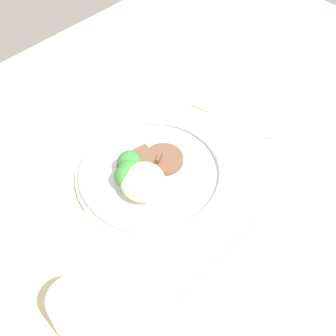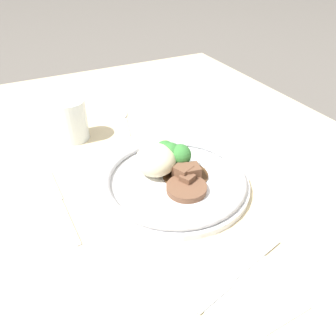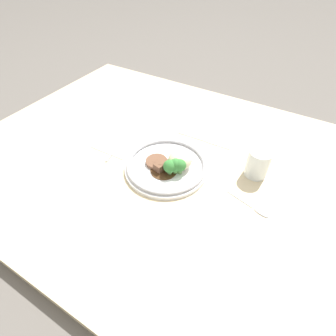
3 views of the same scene
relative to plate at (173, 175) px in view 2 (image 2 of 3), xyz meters
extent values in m
plane|color=#5B5651|center=(-0.03, 0.04, -0.06)|extent=(8.00, 8.00, 0.00)
cube|color=beige|center=(-0.03, 0.04, -0.04)|extent=(1.48, 1.10, 0.04)
cube|color=silver|center=(-0.24, 0.02, -0.02)|extent=(0.16, 0.14, 0.00)
cylinder|color=white|center=(-0.01, 0.00, -0.01)|extent=(0.29, 0.29, 0.01)
torus|color=#B2B2B7|center=(-0.01, 0.00, 0.00)|extent=(0.27, 0.27, 0.01)
ellipsoid|color=beige|center=(0.03, 0.02, 0.02)|extent=(0.08, 0.08, 0.06)
cylinder|color=brown|center=(-0.05, -0.01, 0.00)|extent=(0.08, 0.08, 0.01)
cylinder|color=#472D19|center=(-0.01, -0.03, -0.01)|extent=(0.09, 0.09, 0.00)
cube|color=brown|center=(-0.02, -0.03, 0.01)|extent=(0.04, 0.04, 0.03)
cube|color=brown|center=(-0.01, -0.02, 0.01)|extent=(0.04, 0.04, 0.03)
cube|color=brown|center=(-0.03, -0.01, 0.00)|extent=(0.03, 0.03, 0.02)
cylinder|color=#669E51|center=(0.03, -0.01, 0.00)|extent=(0.01, 0.01, 0.02)
sphere|color=#387F38|center=(0.03, -0.01, 0.03)|extent=(0.04, 0.04, 0.04)
cylinder|color=#669E51|center=(0.03, -0.01, 0.00)|extent=(0.01, 0.01, 0.02)
sphere|color=#387F38|center=(0.03, -0.01, 0.03)|extent=(0.04, 0.04, 0.04)
cylinder|color=#669E51|center=(0.02, -0.03, 0.00)|extent=(0.02, 0.02, 0.02)
sphere|color=#387F38|center=(0.02, -0.03, 0.03)|extent=(0.04, 0.04, 0.04)
cylinder|color=#669E51|center=(0.03, -0.02, 0.00)|extent=(0.01, 0.01, 0.02)
sphere|color=#387F38|center=(0.03, -0.02, 0.02)|extent=(0.04, 0.04, 0.04)
cylinder|color=#669E51|center=(0.05, -0.01, 0.00)|extent=(0.01, 0.01, 0.02)
sphere|color=#387F38|center=(0.05, -0.01, 0.03)|extent=(0.04, 0.04, 0.04)
cylinder|color=yellow|center=(0.26, 0.13, 0.01)|extent=(0.06, 0.06, 0.07)
cylinder|color=white|center=(0.26, 0.13, 0.03)|extent=(0.07, 0.07, 0.10)
cube|color=silver|center=(-0.22, -0.03, -0.02)|extent=(0.03, 0.11, 0.00)
cube|color=silver|center=(-0.25, 0.06, -0.02)|extent=(0.03, 0.07, 0.00)
cube|color=silver|center=(-0.01, 0.21, -0.02)|extent=(0.13, 0.01, 0.00)
cube|color=silver|center=(0.10, 0.21, -0.02)|extent=(0.09, 0.02, 0.00)
cube|color=silver|center=(0.25, 0.00, -0.02)|extent=(0.09, 0.03, 0.00)
ellipsoid|color=silver|center=(0.33, -0.02, -0.02)|extent=(0.05, 0.03, 0.01)
camera|label=1|loc=(0.36, 0.41, 0.67)|focal=50.00mm
camera|label=2|loc=(-0.45, 0.24, 0.38)|focal=35.00mm
camera|label=3|loc=(0.33, -0.56, 0.61)|focal=28.00mm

